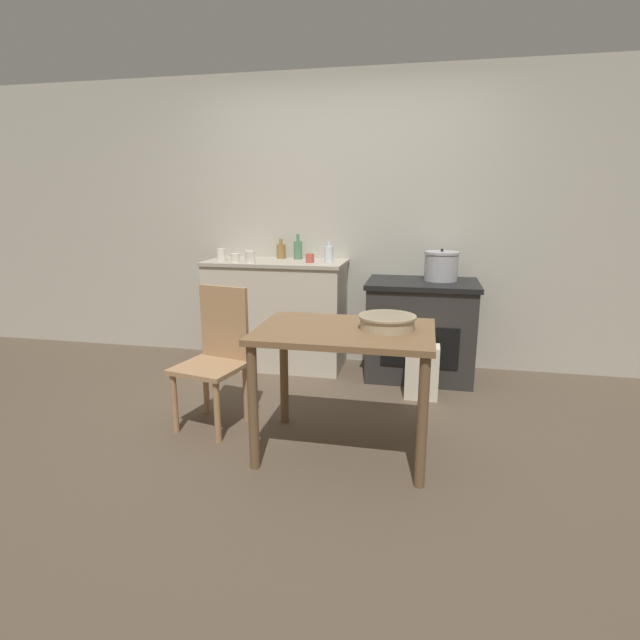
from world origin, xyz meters
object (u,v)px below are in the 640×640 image
(bottle_far_left, at_px, (298,250))
(cup_center_right, at_px, (235,258))
(stock_pot, at_px, (441,266))
(flour_sack, at_px, (422,372))
(cup_center, at_px, (310,258))
(work_table, at_px, (345,348))
(chair, at_px, (216,354))
(cup_center_left, at_px, (250,257))
(cup_mid_right, at_px, (221,255))
(bottle_left, at_px, (281,251))
(bottle_mid_left, at_px, (329,254))
(stove, at_px, (420,329))
(mixing_bowl_large, at_px, (387,321))

(bottle_far_left, distance_m, cup_center_right, 0.58)
(stock_pot, height_order, bottle_far_left, bottle_far_left)
(flour_sack, height_order, cup_center, cup_center)
(bottle_far_left, height_order, cup_center, bottle_far_left)
(work_table, bearing_deg, chair, 166.68)
(chair, relative_size, cup_center_left, 9.14)
(stock_pot, relative_size, cup_mid_right, 2.71)
(chair, xyz_separation_m, cup_mid_right, (-0.43, 1.17, 0.53))
(stock_pot, relative_size, cup_center_left, 2.82)
(bottle_left, bearing_deg, bottle_far_left, -5.82)
(work_table, relative_size, bottle_far_left, 4.56)
(work_table, bearing_deg, bottle_left, 117.44)
(chair, height_order, bottle_mid_left, bottle_mid_left)
(bottle_left, height_order, cup_center_right, bottle_left)
(stove, bearing_deg, bottle_far_left, 169.83)
(bottle_mid_left, bearing_deg, flour_sack, -33.94)
(cup_center, bearing_deg, stove, 1.80)
(stock_pot, height_order, bottle_left, bottle_left)
(stove, relative_size, cup_mid_right, 8.62)
(mixing_bowl_large, height_order, bottle_far_left, bottle_far_left)
(stove, height_order, mixing_bowl_large, mixing_bowl_large)
(mixing_bowl_large, distance_m, bottle_far_left, 1.86)
(stove, xyz_separation_m, stock_pot, (0.14, 0.07, 0.53))
(work_table, xyz_separation_m, stock_pot, (0.56, 1.50, 0.30))
(bottle_mid_left, distance_m, cup_mid_right, 0.95)
(bottle_left, bearing_deg, stock_pot, -6.01)
(bottle_mid_left, bearing_deg, stove, -4.62)
(cup_center_left, xyz_separation_m, cup_mid_right, (-0.30, 0.10, 0.00))
(chair, height_order, bottle_left, bottle_left)
(chair, relative_size, cup_center, 12.09)
(bottle_mid_left, bearing_deg, cup_center_right, -164.63)
(cup_mid_right, bearing_deg, stock_pot, 3.71)
(chair, relative_size, bottle_left, 5.16)
(work_table, bearing_deg, cup_center_left, 128.56)
(bottle_far_left, bearing_deg, cup_center_right, -143.14)
(bottle_left, bearing_deg, cup_center, -37.00)
(bottle_left, distance_m, bottle_mid_left, 0.50)
(stove, relative_size, work_table, 0.90)
(cup_center_left, distance_m, cup_mid_right, 0.32)
(cup_mid_right, bearing_deg, cup_center_right, -28.91)
(chair, height_order, bottle_far_left, bottle_far_left)
(stove, height_order, cup_mid_right, cup_mid_right)
(work_table, xyz_separation_m, chair, (-0.89, 0.21, -0.16))
(work_table, bearing_deg, flour_sack, 64.72)
(stove, bearing_deg, mixing_bowl_large, -97.42)
(flour_sack, height_order, cup_center_left, cup_center_left)
(stock_pot, xyz_separation_m, bottle_mid_left, (-0.94, -0.00, 0.08))
(cup_center_right, bearing_deg, chair, -76.14)
(flour_sack, distance_m, cup_center_right, 1.82)
(cup_center, bearing_deg, work_table, -69.30)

